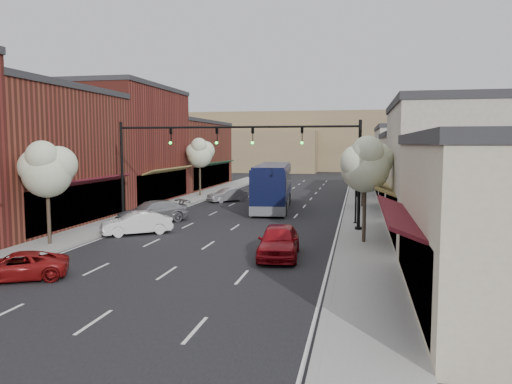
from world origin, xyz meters
The scene contains 27 objects.
ground centered at (0.00, 0.00, 0.00)m, with size 160.00×160.00×0.00m, color black.
sidewalk_left centered at (-8.40, 18.50, 0.07)m, with size 2.80×73.00×0.15m, color gray.
sidewalk_right centered at (8.40, 18.50, 0.07)m, with size 2.80×73.00×0.15m, color gray.
curb_left centered at (-7.00, 18.50, 0.07)m, with size 0.25×73.00×0.17m, color gray.
curb_right centered at (7.00, 18.50, 0.07)m, with size 0.25×73.00×0.17m, color gray.
bldg_left_midnear centered at (-14.23, 6.00, 4.66)m, with size 10.14×14.10×9.40m.
bldg_left_midfar centered at (-14.24, 20.00, 5.40)m, with size 10.14×14.10×10.90m.
bldg_left_far centered at (-14.22, 36.00, 4.16)m, with size 10.14×18.10×8.40m.
bldg_right_midnear centered at (13.72, 6.00, 3.91)m, with size 9.14×12.10×7.90m.
bldg_right_midfar centered at (13.70, 18.00, 3.17)m, with size 9.14×12.10×6.40m.
bldg_right_far centered at (13.71, 32.00, 3.66)m, with size 9.14×16.10×7.40m.
hill_far centered at (0.00, 90.00, 6.00)m, with size 120.00×30.00×12.00m, color #7A6647.
hill_near centered at (-25.00, 78.00, 4.00)m, with size 50.00×20.00×8.00m, color #7A6647.
signal_mast_right centered at (5.62, 8.00, 4.62)m, with size 8.22×0.46×7.00m.
signal_mast_left centered at (-5.62, 8.00, 4.62)m, with size 8.22×0.46×7.00m.
tree_right_near centered at (8.35, 3.94, 4.45)m, with size 2.85×2.65×5.95m.
tree_right_far centered at (8.35, 19.94, 3.99)m, with size 2.85×2.65×5.43m.
tree_left_near centered at (-8.25, -0.06, 4.22)m, with size 2.85×2.65×5.69m.
tree_left_far centered at (-8.25, 25.94, 4.60)m, with size 2.85×2.65×6.13m.
lamp_post_near centered at (7.80, 10.50, 3.01)m, with size 0.44×0.44×4.44m.
lamp_post_far centered at (7.80, 28.00, 3.01)m, with size 0.44×0.44×4.44m.
coach_bus centered at (0.80, 18.08, 1.96)m, with size 3.93×12.53×3.76m.
red_hatchback centered at (4.22, -0.06, 0.81)m, with size 1.90×4.73×1.61m, color maroon.
parked_car_a centered at (-5.61, -6.22, 0.56)m, with size 1.86×4.04×1.12m, color maroon.
parked_car_b centered at (-5.26, 4.27, 0.69)m, with size 1.47×4.20×1.38m, color silver.
parked_car_c centered at (-6.20, 8.77, 0.76)m, with size 2.12×5.23×1.52m, color #949398.
parked_car_e centered at (-4.30, 22.05, 0.64)m, with size 1.36×3.90×1.28m, color #A2A2A7.
Camera 1 is at (7.97, -23.68, 5.52)m, focal length 35.00 mm.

